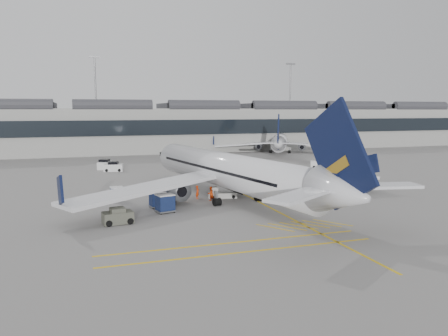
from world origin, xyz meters
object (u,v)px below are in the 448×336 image
object	(u,v)px
airliner_main	(230,172)
pushback_tug	(118,217)
belt_loader	(222,194)
baggage_cart_a	(164,195)
ramp_agent_a	(197,192)
ramp_agent_b	(211,193)

from	to	relation	value
airliner_main	pushback_tug	distance (m)	15.47
airliner_main	belt_loader	distance (m)	3.42
baggage_cart_a	ramp_agent_a	size ratio (longest dim) A/B	1.36
baggage_cart_a	ramp_agent_a	world-z (taller)	baggage_cart_a
pushback_tug	ramp_agent_a	bearing A→B (deg)	33.53
airliner_main	ramp_agent_a	bearing A→B (deg)	138.06
ramp_agent_a	ramp_agent_b	size ratio (longest dim) A/B	0.96
airliner_main	pushback_tug	xyz separation A→B (m)	(-13.52, -7.00, -2.75)
belt_loader	ramp_agent_a	distance (m)	3.02
belt_loader	pushback_tug	distance (m)	15.74
baggage_cart_a	pushback_tug	world-z (taller)	baggage_cart_a
ramp_agent_b	ramp_agent_a	bearing A→B (deg)	-75.12
baggage_cart_a	pushback_tug	distance (m)	9.15
airliner_main	baggage_cart_a	bearing A→B (deg)	168.06
ramp_agent_b	pushback_tug	xyz separation A→B (m)	(-11.32, -7.55, -0.15)
ramp_agent_a	baggage_cart_a	bearing A→B (deg)	151.61
belt_loader	baggage_cart_a	xyz separation A→B (m)	(-7.41, -1.56, 0.59)
ramp_agent_a	pushback_tug	size ratio (longest dim) A/B	0.55
ramp_agent_b	belt_loader	bearing A→B (deg)	-170.99
airliner_main	ramp_agent_b	size ratio (longest dim) A/B	26.04
ramp_agent_b	pushback_tug	world-z (taller)	ramp_agent_b
ramp_agent_a	pushback_tug	xyz separation A→B (m)	(-10.12, -9.05, -0.12)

